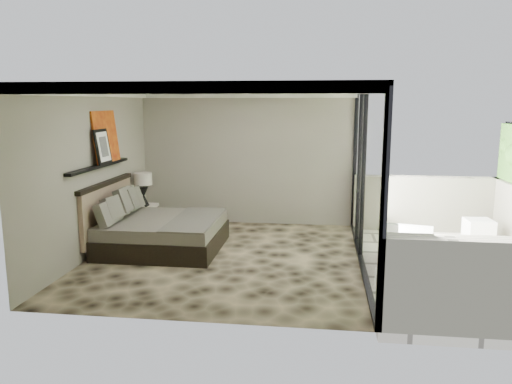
# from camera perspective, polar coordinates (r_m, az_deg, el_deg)

# --- Properties ---
(floor) EXTENTS (5.00, 5.00, 0.00)m
(floor) POSITION_cam_1_polar(r_m,az_deg,el_deg) (8.46, -3.55, -7.49)
(floor) COLOR black
(floor) RESTS_ON ground
(ceiling) EXTENTS (4.50, 5.00, 0.02)m
(ceiling) POSITION_cam_1_polar(r_m,az_deg,el_deg) (8.06, -3.77, 11.76)
(ceiling) COLOR silver
(ceiling) RESTS_ON back_wall
(back_wall) EXTENTS (4.50, 0.02, 2.80)m
(back_wall) POSITION_cam_1_polar(r_m,az_deg,el_deg) (10.58, -1.05, 3.87)
(back_wall) COLOR gray
(back_wall) RESTS_ON floor
(left_wall) EXTENTS (0.02, 5.00, 2.80)m
(left_wall) POSITION_cam_1_polar(r_m,az_deg,el_deg) (8.85, -18.04, 2.12)
(left_wall) COLOR gray
(left_wall) RESTS_ON floor
(glass_wall) EXTENTS (0.08, 5.00, 2.80)m
(glass_wall) POSITION_cam_1_polar(r_m,az_deg,el_deg) (8.02, 12.33, 1.60)
(glass_wall) COLOR white
(glass_wall) RESTS_ON floor
(terrace_slab) EXTENTS (3.00, 5.00, 0.12)m
(terrace_slab) POSITION_cam_1_polar(r_m,az_deg,el_deg) (8.61, 22.05, -8.33)
(terrace_slab) COLOR #BEB4A2
(terrace_slab) RESTS_ON ground
(picture_ledge) EXTENTS (0.12, 2.20, 0.05)m
(picture_ledge) POSITION_cam_1_polar(r_m,az_deg,el_deg) (8.90, -17.45, 2.85)
(picture_ledge) COLOR black
(picture_ledge) RESTS_ON left_wall
(bed) EXTENTS (2.07, 2.00, 1.14)m
(bed) POSITION_cam_1_polar(r_m,az_deg,el_deg) (9.02, -11.19, -4.30)
(bed) COLOR black
(bed) RESTS_ON floor
(nightstand) EXTENTS (0.53, 0.53, 0.50)m
(nightstand) POSITION_cam_1_polar(r_m,az_deg,el_deg) (10.42, -12.70, -2.90)
(nightstand) COLOR black
(nightstand) RESTS_ON floor
(table_lamp) EXTENTS (0.36, 0.36, 0.66)m
(table_lamp) POSITION_cam_1_polar(r_m,az_deg,el_deg) (10.31, -12.76, 0.86)
(table_lamp) COLOR black
(table_lamp) RESTS_ON nightstand
(abstract_canvas) EXTENTS (0.13, 0.90, 0.90)m
(abstract_canvas) POSITION_cam_1_polar(r_m,az_deg,el_deg) (9.17, -16.81, 6.07)
(abstract_canvas) COLOR red
(abstract_canvas) RESTS_ON picture_ledge
(framed_print) EXTENTS (0.11, 0.50, 0.60)m
(framed_print) POSITION_cam_1_polar(r_m,az_deg,el_deg) (8.92, -17.13, 4.98)
(framed_print) COLOR black
(framed_print) RESTS_ON picture_ledge
(ottoman) EXTENTS (0.50, 0.50, 0.46)m
(ottoman) POSITION_cam_1_polar(r_m,az_deg,el_deg) (10.02, 24.07, -4.19)
(ottoman) COLOR white
(ottoman) RESTS_ON terrace_slab
(lounger) EXTENTS (1.05, 1.62, 0.59)m
(lounger) POSITION_cam_1_polar(r_m,az_deg,el_deg) (8.05, 16.73, -7.49)
(lounger) COLOR white
(lounger) RESTS_ON terrace_slab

